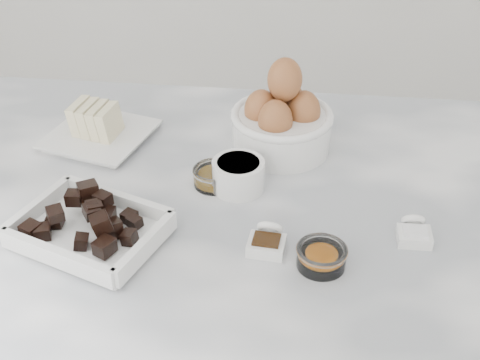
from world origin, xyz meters
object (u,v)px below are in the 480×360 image
(salt_spoon, at_px, (414,232))
(sugar_ramekin, at_px, (238,174))
(honey_bowl, at_px, (214,176))
(vanilla_spoon, at_px, (267,241))
(zest_bowl, at_px, (322,256))
(butter_plate, at_px, (97,128))
(chocolate_dish, at_px, (89,226))
(egg_bowl, at_px, (282,120))

(salt_spoon, bearing_deg, sugar_ramekin, 159.79)
(honey_bowl, height_order, vanilla_spoon, vanilla_spoon)
(sugar_ramekin, height_order, salt_spoon, sugar_ramekin)
(zest_bowl, bearing_deg, honey_bowl, 134.67)
(butter_plate, height_order, zest_bowl, butter_plate)
(salt_spoon, bearing_deg, butter_plate, 157.66)
(butter_plate, relative_size, zest_bowl, 2.85)
(zest_bowl, bearing_deg, butter_plate, 143.99)
(butter_plate, distance_m, sugar_ramekin, 0.28)
(honey_bowl, bearing_deg, vanilla_spoon, -56.70)
(vanilla_spoon, bearing_deg, honey_bowl, 123.30)
(chocolate_dish, relative_size, butter_plate, 1.21)
(egg_bowl, relative_size, vanilla_spoon, 2.63)
(chocolate_dish, height_order, salt_spoon, chocolate_dish)
(egg_bowl, xyz_separation_m, honey_bowl, (-0.10, -0.12, -0.04))
(butter_plate, distance_m, salt_spoon, 0.56)
(sugar_ramekin, relative_size, salt_spoon, 1.41)
(egg_bowl, relative_size, zest_bowl, 2.46)
(chocolate_dish, xyz_separation_m, zest_bowl, (0.32, -0.02, -0.01))
(zest_bowl, xyz_separation_m, salt_spoon, (0.13, 0.07, -0.00))
(sugar_ramekin, xyz_separation_m, zest_bowl, (0.13, -0.16, -0.01))
(butter_plate, bearing_deg, sugar_ramekin, -24.41)
(sugar_ramekin, distance_m, honey_bowl, 0.04)
(honey_bowl, relative_size, vanilla_spoon, 1.04)
(sugar_ramekin, relative_size, honey_bowl, 1.19)
(vanilla_spoon, height_order, salt_spoon, vanilla_spoon)
(sugar_ramekin, bearing_deg, salt_spoon, -20.21)
(salt_spoon, bearing_deg, vanilla_spoon, -168.13)
(egg_bowl, bearing_deg, chocolate_dish, -132.68)
(chocolate_dish, distance_m, vanilla_spoon, 0.25)
(chocolate_dish, xyz_separation_m, butter_plate, (-0.07, 0.26, 0.00))
(butter_plate, height_order, sugar_ramekin, butter_plate)
(egg_bowl, bearing_deg, vanilla_spoon, -90.59)
(honey_bowl, bearing_deg, sugar_ramekin, -8.49)
(sugar_ramekin, bearing_deg, zest_bowl, -51.72)
(butter_plate, xyz_separation_m, sugar_ramekin, (0.26, -0.12, 0.00))
(zest_bowl, xyz_separation_m, vanilla_spoon, (-0.07, 0.03, -0.00))
(sugar_ramekin, relative_size, vanilla_spoon, 1.24)
(butter_plate, relative_size, honey_bowl, 2.91)
(sugar_ramekin, xyz_separation_m, honey_bowl, (-0.04, 0.01, -0.01))
(egg_bowl, height_order, vanilla_spoon, egg_bowl)
(butter_plate, bearing_deg, egg_bowl, 1.68)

